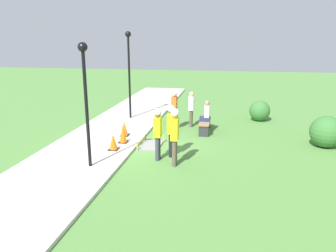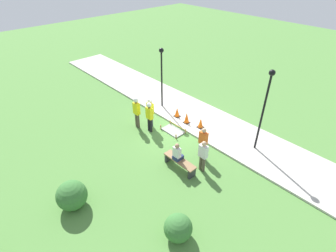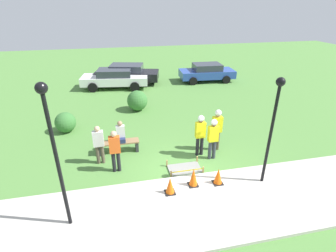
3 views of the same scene
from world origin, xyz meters
name	(u,v)px [view 3 (image 3 of 3)]	position (x,y,z in m)	size (l,w,h in m)	color
ground_plane	(188,177)	(0.00, 0.00, 0.00)	(60.00, 60.00, 0.00)	#51843D
sidewalk	(202,206)	(0.00, -1.59, 0.05)	(28.00, 3.19, 0.10)	#BCB7AD
wet_concrete_patch	(185,169)	(0.02, 0.49, 0.04)	(1.28, 0.77, 0.27)	gray
traffic_cone_near_patch	(170,185)	(-0.85, -0.81, 0.39)	(0.34, 0.34, 0.60)	black
traffic_cone_far_patch	(193,177)	(0.02, -0.58, 0.43)	(0.34, 0.34, 0.68)	black
traffic_cone_sidewalk_edge	(218,176)	(0.88, -0.67, 0.39)	(0.34, 0.34, 0.59)	black
park_bench	(119,145)	(-2.35, 2.33, 0.35)	(1.70, 0.44, 0.51)	#2D2D33
person_seated_on_bench	(121,133)	(-2.23, 2.38, 0.86)	(0.36, 0.44, 0.89)	navy
worker_supervisor	(200,132)	(0.90, 1.41, 1.07)	(0.40, 0.26, 1.79)	black
worker_assistant	(213,136)	(1.30, 1.03, 1.04)	(0.40, 0.25, 1.75)	#383D47
worker_trainee	(217,126)	(1.71, 1.65, 1.12)	(0.40, 0.27, 1.85)	brown
bystander_in_orange_shirt	(115,149)	(-2.50, 0.96, 0.95)	(0.40, 0.22, 1.68)	black
bystander_in_gray_shirt	(99,143)	(-3.10, 1.65, 0.91)	(0.40, 0.22, 1.61)	brown
lamppost_near	(274,117)	(2.46, -0.87, 2.55)	(0.28, 0.28, 3.72)	black
lamppost_far	(53,140)	(-3.91, -1.46, 2.79)	(0.28, 0.28, 4.14)	black
parked_car_white	(115,78)	(-2.17, 11.53, 0.73)	(4.92, 2.51, 1.39)	white
parked_car_black	(127,74)	(-1.22, 12.55, 0.76)	(5.09, 2.95, 1.45)	black
parked_car_blue	(207,72)	(4.99, 11.85, 0.71)	(4.33, 2.21, 1.37)	#28479E
shrub_rounded_near	(65,122)	(-4.77, 4.82, 0.50)	(1.00, 1.00, 1.00)	#387033
shrub_rounded_mid	(137,101)	(-1.06, 6.87, 0.59)	(1.18, 1.18, 1.18)	#387033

